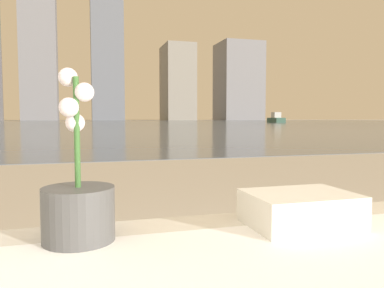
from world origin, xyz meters
The scene contains 8 objects.
potted_orchid centered at (-0.54, 0.96, 0.61)m, with size 0.15×0.15×0.37m.
towel_stack centered at (-0.02, 0.93, 0.57)m, with size 0.25×0.19×0.08m.
harbor_water centered at (0.00, 62.00, 0.01)m, with size 180.00×110.00×0.01m.
harbor_boat_2 centered at (30.01, 55.90, 0.61)m, with size 2.20×4.73×1.71m.
skyline_tower_2 centered at (-12.89, 118.00, 29.29)m, with size 10.01×7.30×58.57m.
skyline_tower_3 centered at (6.49, 118.00, 35.05)m, with size 9.55×7.59×70.10m.
skyline_tower_4 centered at (28.51, 118.00, 11.95)m, with size 9.13×13.64×23.91m.
skyline_tower_5 centered at (49.64, 118.00, 12.87)m, with size 13.70×13.29×25.74m.
Camera 1 is at (-0.52, 0.14, 0.79)m, focal length 35.00 mm.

